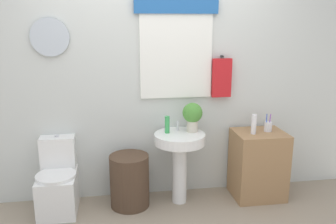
{
  "coord_description": "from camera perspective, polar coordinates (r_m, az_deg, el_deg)",
  "views": [
    {
      "loc": [
        -0.43,
        -2.46,
        1.82
      ],
      "look_at": [
        0.08,
        0.8,
        0.98
      ],
      "focal_mm": 37.78,
      "sensor_mm": 36.0,
      "label": 1
    }
  ],
  "objects": [
    {
      "name": "soap_bottle",
      "position": [
        3.54,
        -0.13,
        -2.05
      ],
      "size": [
        0.05,
        0.05,
        0.17
      ],
      "primitive_type": "cylinder",
      "color": "green",
      "rests_on": "pedestal_sink"
    },
    {
      "name": "laundry_hamper",
      "position": [
        3.66,
        -6.21,
        -10.97
      ],
      "size": [
        0.39,
        0.39,
        0.54
      ],
      "primitive_type": "cylinder",
      "color": "#4C3828",
      "rests_on": "ground_plane"
    },
    {
      "name": "wooden_cabinet",
      "position": [
        3.91,
        14.31,
        -8.2
      ],
      "size": [
        0.52,
        0.44,
        0.72
      ],
      "primitive_type": "cube",
      "color": "#9E754C",
      "rests_on": "ground_plane"
    },
    {
      "name": "lotion_bottle",
      "position": [
        3.69,
        13.68,
        -1.93
      ],
      "size": [
        0.05,
        0.05,
        0.2
      ],
      "primitive_type": "cylinder",
      "color": "white",
      "rests_on": "wooden_cabinet"
    },
    {
      "name": "toilet",
      "position": [
        3.73,
        -17.29,
        -10.89
      ],
      "size": [
        0.38,
        0.51,
        0.74
      ],
      "color": "white",
      "rests_on": "ground_plane"
    },
    {
      "name": "toothbrush_cup",
      "position": [
        3.83,
        15.83,
        -2.25
      ],
      "size": [
        0.08,
        0.08,
        0.19
      ],
      "color": "silver",
      "rests_on": "wooden_cabinet"
    },
    {
      "name": "faucet",
      "position": [
        3.64,
        1.57,
        -2.22
      ],
      "size": [
        0.03,
        0.03,
        0.1
      ],
      "primitive_type": "cylinder",
      "color": "silver",
      "rests_on": "pedestal_sink"
    },
    {
      "name": "potted_plant",
      "position": [
        3.57,
        3.97,
        -0.44
      ],
      "size": [
        0.2,
        0.2,
        0.3
      ],
      "color": "beige",
      "rests_on": "pedestal_sink"
    },
    {
      "name": "pedestal_sink",
      "position": [
        3.6,
        1.89,
        -6.3
      ],
      "size": [
        0.51,
        0.51,
        0.74
      ],
      "color": "white",
      "rests_on": "ground_plane"
    },
    {
      "name": "back_wall",
      "position": [
        3.67,
        -2.03,
        6.16
      ],
      "size": [
        4.4,
        0.18,
        2.6
      ],
      "color": "silver",
      "rests_on": "ground_plane"
    }
  ]
}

